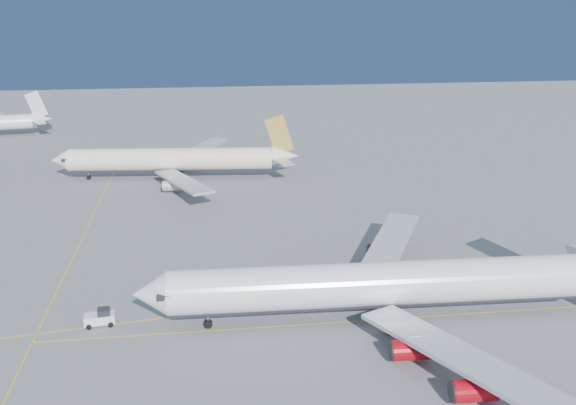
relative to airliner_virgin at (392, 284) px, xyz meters
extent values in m
plane|color=slate|center=(-10.87, 13.84, -5.51)|extent=(500.00, 500.00, 0.00)
cube|color=yellow|center=(-5.87, -0.16, -5.50)|extent=(90.00, 0.18, 0.02)
cube|color=yellow|center=(-10.87, 7.84, -5.50)|extent=(118.86, 16.88, 0.02)
cube|color=yellow|center=(-50.87, 43.84, -5.50)|extent=(0.18, 140.00, 0.02)
cylinder|color=white|center=(-1.62, 0.05, 0.18)|extent=(61.54, 8.22, 6.36)
cone|color=white|center=(-34.70, 1.05, 0.18)|extent=(5.12, 6.50, 6.36)
cube|color=black|center=(-32.62, 0.99, 0.84)|extent=(1.94, 6.09, 0.77)
cube|color=#B7B7BC|center=(3.40, -17.91, -1.56)|extent=(18.20, 31.29, 0.60)
cube|color=#B7B7BC|center=(4.48, 17.67, -1.56)|extent=(19.79, 30.76, 0.60)
cylinder|color=gray|center=(-26.77, 0.81, -3.65)|extent=(0.26, 0.26, 2.52)
cylinder|color=black|center=(-26.77, 0.81, -4.91)|extent=(1.23, 0.80, 1.21)
cylinder|color=gray|center=(-0.66, -4.48, -3.65)|extent=(0.35, 0.35, 2.52)
cylinder|color=black|center=(-0.66, -4.48, -4.91)|extent=(1.23, 1.02, 1.21)
cylinder|color=gray|center=(-0.38, 4.51, -3.65)|extent=(0.35, 0.35, 2.52)
cylinder|color=black|center=(-0.38, 4.51, -4.91)|extent=(1.23, 1.02, 1.21)
cylinder|color=#980610|center=(-0.86, -12.06, -3.62)|extent=(5.34, 2.90, 2.74)
cylinder|color=#980610|center=(3.50, -21.73, -3.62)|extent=(5.34, 2.90, 2.74)
cylinder|color=#980610|center=(-0.12, 12.09, -3.62)|extent=(5.34, 2.90, 2.74)
cylinder|color=#980610|center=(4.81, 21.47, -3.62)|extent=(5.34, 2.90, 2.74)
cylinder|color=#EFE1CB|center=(-34.91, 82.60, -0.31)|extent=(52.83, 10.56, 5.76)
cone|color=#EFE1CB|center=(-63.28, 85.22, -0.31)|extent=(5.06, 6.15, 5.76)
cone|color=#EFE1CB|center=(-5.24, 79.86, 0.29)|extent=(7.54, 6.10, 5.47)
cube|color=black|center=(-61.37, 85.04, 0.29)|extent=(2.11, 5.60, 0.71)
cube|color=#B7B7BC|center=(-31.52, 66.35, -1.90)|extent=(14.88, 28.29, 0.56)
cube|color=#B7B7BC|center=(-28.60, 97.96, -1.90)|extent=(19.13, 26.87, 0.56)
cube|color=#AC8540|center=(-6.75, 80.00, 5.93)|extent=(7.78, 1.17, 10.69)
cylinder|color=gray|center=(-56.36, 84.58, -3.80)|extent=(0.24, 0.24, 2.32)
cylinder|color=black|center=(-56.36, 84.58, -4.96)|extent=(1.17, 0.81, 1.11)
cylinder|color=gray|center=(-34.28, 78.43, -3.80)|extent=(0.32, 0.32, 2.32)
cylinder|color=black|center=(-34.28, 78.43, -4.96)|extent=(1.19, 1.01, 1.11)
cylinder|color=gray|center=(-33.53, 86.58, -3.80)|extent=(0.32, 0.32, 2.32)
cylinder|color=black|center=(-33.53, 86.58, -4.96)|extent=(1.19, 1.01, 1.11)
cylinder|color=#B7B7BC|center=(-34.14, 69.43, -3.79)|extent=(5.06, 2.96, 2.53)
cylinder|color=#B7B7BC|center=(-31.74, 95.40, -3.79)|extent=(5.06, 2.96, 2.53)
cone|color=white|center=(-81.27, 147.20, -0.29)|extent=(7.05, 5.75, 4.88)
cube|color=silver|center=(-82.63, 147.00, 4.80)|extent=(7.03, 1.43, 9.70)
cube|color=white|center=(-42.32, 3.83, -4.54)|extent=(4.51, 2.57, 1.30)
cube|color=black|center=(-41.68, 3.89, -3.57)|extent=(1.90, 2.00, 0.97)
cylinder|color=black|center=(-43.71, 2.55, -5.14)|extent=(0.79, 0.45, 0.76)
cylinder|color=black|center=(-43.94, 4.81, -5.14)|extent=(0.79, 0.45, 0.76)
cylinder|color=black|center=(-40.70, 2.85, -5.14)|extent=(0.79, 0.45, 0.76)
cylinder|color=black|center=(-40.93, 5.11, -5.14)|extent=(0.79, 0.45, 0.76)
camera|label=1|loc=(-26.47, -82.29, 39.70)|focal=40.00mm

